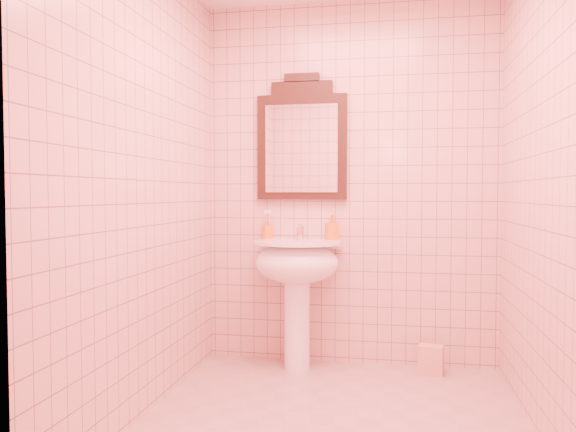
% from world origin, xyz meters
% --- Properties ---
extents(floor, '(2.20, 2.20, 0.00)m').
position_xyz_m(floor, '(0.00, 0.00, 0.00)').
color(floor, tan).
rests_on(floor, ground).
extents(back_wall, '(2.00, 0.02, 2.50)m').
position_xyz_m(back_wall, '(0.00, 1.10, 1.25)').
color(back_wall, '#D6A295').
rests_on(back_wall, floor).
extents(pedestal_sink, '(0.58, 0.58, 0.86)m').
position_xyz_m(pedestal_sink, '(-0.33, 0.87, 0.66)').
color(pedestal_sink, white).
rests_on(pedestal_sink, floor).
extents(faucet, '(0.04, 0.16, 0.11)m').
position_xyz_m(faucet, '(-0.33, 1.01, 0.92)').
color(faucet, white).
rests_on(faucet, pedestal_sink).
extents(mirror, '(0.63, 0.06, 0.87)m').
position_xyz_m(mirror, '(-0.33, 1.07, 1.54)').
color(mirror, black).
rests_on(mirror, back_wall).
extents(toothbrush_cup, '(0.08, 0.08, 0.18)m').
position_xyz_m(toothbrush_cup, '(-0.56, 1.03, 0.91)').
color(toothbrush_cup, orange).
rests_on(toothbrush_cup, pedestal_sink).
extents(soap_dispenser, '(0.10, 0.10, 0.17)m').
position_xyz_m(soap_dispenser, '(-0.11, 1.04, 0.95)').
color(soap_dispenser, orange).
rests_on(soap_dispenser, pedestal_sink).
extents(towel, '(0.17, 0.13, 0.19)m').
position_xyz_m(towel, '(0.55, 0.94, 0.09)').
color(towel, '#E4A086').
rests_on(towel, floor).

